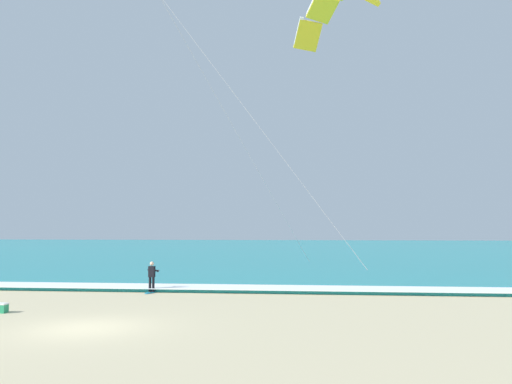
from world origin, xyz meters
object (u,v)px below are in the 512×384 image
at_px(surfboard, 151,292).
at_px(cooler_box, 0,308).
at_px(kitesurfer, 152,275).
at_px(kite_primary, 335,2).

xyz_separation_m(surfboard, cooler_box, (-4.24, -7.22, 0.18)).
xyz_separation_m(surfboard, kitesurfer, (0.00, 0.02, 0.91)).
xyz_separation_m(kitesurfer, cooler_box, (-4.24, -7.23, -0.74)).
xyz_separation_m(kitesurfer, kite_primary, (10.35, 4.88, 17.17)).
distance_m(surfboard, kitesurfer, 0.91).
height_order(surfboard, kite_primary, kite_primary).
bearing_deg(cooler_box, kite_primary, 39.69).
bearing_deg(kite_primary, kitesurfer, -154.77).
distance_m(kitesurfer, kite_primary, 20.64).
xyz_separation_m(surfboard, kite_primary, (10.35, 4.90, 18.09)).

